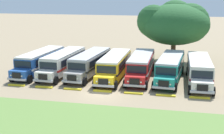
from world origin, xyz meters
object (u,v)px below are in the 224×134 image
parked_bus_slot_0 (41,61)px  parked_bus_slot_2 (90,63)px  parked_bus_slot_1 (63,62)px  parked_bus_slot_3 (114,65)px  broad_shade_tree (175,23)px  parked_bus_slot_6 (199,69)px  parked_bus_slot_5 (170,67)px  parked_bus_slot_4 (141,65)px

parked_bus_slot_0 → parked_bus_slot_2: (6.67, 0.35, 0.00)m
parked_bus_slot_1 → parked_bus_slot_3: bearing=89.8°
parked_bus_slot_3 → broad_shade_tree: bearing=148.0°
parked_bus_slot_6 → broad_shade_tree: broad_shade_tree is taller
parked_bus_slot_0 → parked_bus_slot_2: size_ratio=1.00×
parked_bus_slot_2 → parked_bus_slot_3: same height
parked_bus_slot_2 → broad_shade_tree: size_ratio=0.99×
parked_bus_slot_1 → parked_bus_slot_5: 13.67m
parked_bus_slot_2 → parked_bus_slot_6: bearing=91.8°
parked_bus_slot_0 → parked_bus_slot_4: 13.24m
parked_bus_slot_0 → parked_bus_slot_6: size_ratio=1.01×
parked_bus_slot_5 → parked_bus_slot_6: bearing=84.5°
parked_bus_slot_1 → parked_bus_slot_5: size_ratio=1.00×
parked_bus_slot_0 → parked_bus_slot_1: 3.17m
parked_bus_slot_6 → parked_bus_slot_5: bearing=-100.8°
parked_bus_slot_6 → broad_shade_tree: 12.30m
parked_bus_slot_2 → parked_bus_slot_3: (3.35, -0.67, 0.00)m
parked_bus_slot_2 → parked_bus_slot_5: 10.16m
parked_bus_slot_1 → broad_shade_tree: (13.80, 10.69, 4.31)m
parked_bus_slot_0 → parked_bus_slot_5: bearing=94.6°
parked_bus_slot_1 → parked_bus_slot_5: same height
parked_bus_slot_0 → parked_bus_slot_2: bearing=96.6°
parked_bus_slot_3 → broad_shade_tree: broad_shade_tree is taller
parked_bus_slot_6 → parked_bus_slot_4: bearing=-96.8°
parked_bus_slot_0 → broad_shade_tree: bearing=125.9°
parked_bus_slot_1 → parked_bus_slot_2: bearing=97.7°
broad_shade_tree → parked_bus_slot_5: bearing=-90.7°
parked_bus_slot_2 → parked_bus_slot_6: 13.54m
parked_bus_slot_6 → parked_bus_slot_0: bearing=-91.6°
parked_bus_slot_3 → broad_shade_tree: size_ratio=0.98×
parked_bus_slot_5 → parked_bus_slot_6: 3.42m
parked_bus_slot_1 → parked_bus_slot_4: bearing=95.2°
parked_bus_slot_0 → parked_bus_slot_4: same height
parked_bus_slot_2 → broad_shade_tree: 15.26m
parked_bus_slot_1 → parked_bus_slot_2: 3.51m
parked_bus_slot_3 → parked_bus_slot_5: 6.84m
parked_bus_slot_5 → broad_shade_tree: broad_shade_tree is taller
parked_bus_slot_1 → broad_shade_tree: size_ratio=0.99×
parked_bus_slot_2 → parked_bus_slot_3: size_ratio=1.01×
parked_bus_slot_0 → parked_bus_slot_5: size_ratio=1.00×
parked_bus_slot_1 → parked_bus_slot_4: 10.07m
parked_bus_slot_3 → parked_bus_slot_4: (3.22, 0.76, 0.00)m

